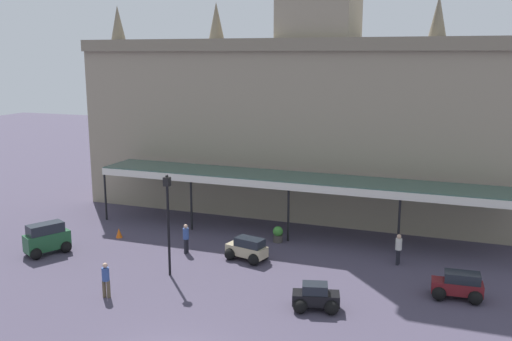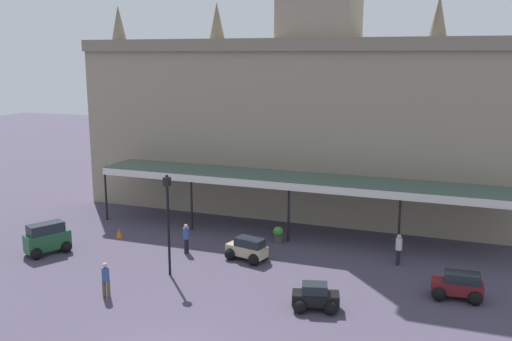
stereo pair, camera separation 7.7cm
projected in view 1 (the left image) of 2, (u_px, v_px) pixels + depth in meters
station_building at (318, 114)px, 38.41m from camera, size 33.20×6.20×21.11m
entrance_canopy at (295, 179)px, 34.22m from camera, size 25.78×3.26×3.65m
car_black_sedan at (316, 299)px, 24.60m from camera, size 2.21×1.83×1.19m
car_beige_estate at (247, 250)px, 30.50m from camera, size 2.40×1.87×1.27m
car_green_van at (47, 240)px, 31.41m from camera, size 2.27×2.59×1.77m
car_maroon_estate at (458, 287)px, 25.68m from camera, size 2.30×1.63×1.27m
pedestrian_beside_cars at (106, 279)px, 25.74m from camera, size 0.39×0.34×1.67m
pedestrian_near_entrance at (399, 248)px, 29.81m from camera, size 0.34×0.39×1.67m
pedestrian_crossing_forecourt at (186, 237)px, 31.55m from camera, size 0.34×0.39×1.67m
victorian_lamppost at (168, 214)px, 27.91m from camera, size 0.30×0.30×5.20m
traffic_cone at (119, 233)px, 34.32m from camera, size 0.40×0.40×0.58m
planter_near_kerb at (278, 234)px, 33.46m from camera, size 0.60×0.60×0.96m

